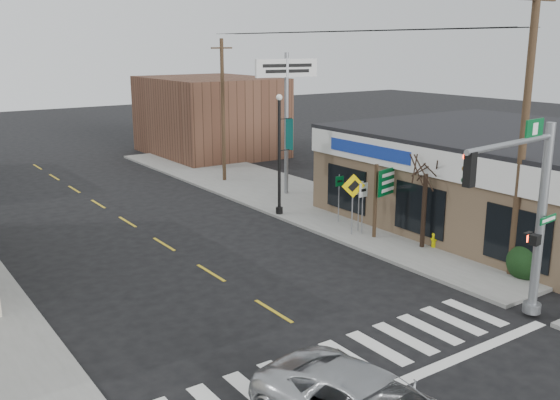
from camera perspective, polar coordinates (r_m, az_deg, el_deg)
ground at (r=16.66m, az=7.40°, el=-14.70°), size 140.00×140.00×0.00m
sidewalk_right at (r=31.37m, az=3.76°, el=-0.54°), size 6.00×38.00×0.13m
center_line at (r=22.64m, az=-6.34°, el=-6.63°), size 0.12×56.00×0.01m
crosswalk at (r=16.92m, az=6.47°, el=-14.17°), size 11.00×2.20×0.01m
thrift_store at (r=30.21m, az=20.48°, el=1.79°), size 12.00×14.00×4.00m
bldg_distant_right at (r=46.53m, az=-6.44°, el=7.65°), size 8.00×10.00×5.60m
traffic_signal_pole at (r=18.89m, az=21.79°, el=-0.22°), size 4.66×0.37×5.90m
guide_sign at (r=26.36m, az=9.93°, el=1.02°), size 1.77×0.14×3.09m
fire_hydrant at (r=25.48m, az=13.90°, el=-3.49°), size 0.19×0.19×0.62m
ped_crossing_sign at (r=26.17m, az=6.69°, el=0.63°), size 1.02×0.07×2.61m
lamp_post at (r=28.99m, az=0.03°, el=5.00°), size 0.73×0.57×5.62m
dance_center_sign at (r=32.84m, az=0.60°, el=10.05°), size 3.49×0.22×7.42m
bare_tree at (r=24.68m, az=13.27°, el=3.52°), size 2.21×2.21×4.43m
shrub_front at (r=23.33m, az=21.58°, el=-5.30°), size 1.34×1.34×1.01m
shrub_back at (r=28.83m, az=10.71°, el=-1.05°), size 1.16×1.16×0.87m
utility_pole_near at (r=22.36m, az=21.42°, el=5.96°), size 1.72×0.26×9.88m
utility_pole_far at (r=36.45m, az=-5.24°, el=8.27°), size 1.42×0.21×8.14m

